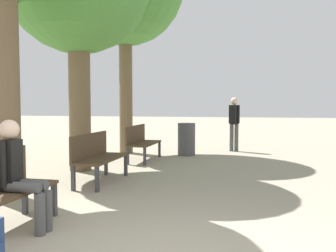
{
  "coord_description": "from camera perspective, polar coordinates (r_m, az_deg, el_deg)",
  "views": [
    {
      "loc": [
        0.83,
        -2.91,
        1.44
      ],
      "look_at": [
        -1.12,
        5.65,
        0.93
      ],
      "focal_mm": 40.0,
      "sensor_mm": 36.0,
      "label": 1
    }
  ],
  "objects": [
    {
      "name": "bench_row_2",
      "position": [
        9.62,
        -4.15,
        -2.18
      ],
      "size": [
        0.51,
        1.52,
        0.9
      ],
      "color": "#4C3823",
      "rests_on": "ground_plane"
    },
    {
      "name": "bench_row_1",
      "position": [
        7.02,
        -10.81,
        -4.26
      ],
      "size": [
        0.51,
        1.52,
        0.9
      ],
      "color": "#4C3823",
      "rests_on": "ground_plane"
    },
    {
      "name": "pedestrian_near",
      "position": [
        11.65,
        10.05,
        0.83
      ],
      "size": [
        0.34,
        0.29,
        1.66
      ],
      "color": "#4C4C4C",
      "rests_on": "ground_plane"
    },
    {
      "name": "trash_bin",
      "position": [
        10.6,
        2.84,
        -2.02
      ],
      "size": [
        0.49,
        0.49,
        0.91
      ],
      "color": "#4C4C51",
      "rests_on": "ground_plane"
    },
    {
      "name": "person_seated",
      "position": [
        4.55,
        -21.71,
        -6.52
      ],
      "size": [
        0.58,
        0.33,
        1.27
      ],
      "color": "#4C4C4C",
      "rests_on": "ground_plane"
    }
  ]
}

